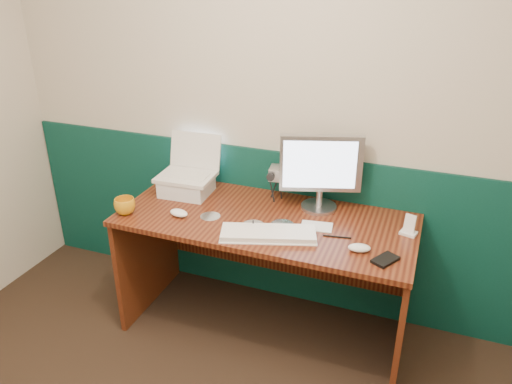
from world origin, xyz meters
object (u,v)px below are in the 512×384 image
at_px(monitor, 321,172).
at_px(desk, 265,275).
at_px(camcorder, 276,184).
at_px(mug, 125,206).
at_px(laptop, 185,157).
at_px(keyboard, 268,234).

bearing_deg(monitor, desk, -156.01).
distance_m(monitor, camcorder, 0.29).
height_order(monitor, camcorder, monitor).
distance_m(monitor, mug, 1.09).
distance_m(desk, laptop, 0.82).
bearing_deg(laptop, camcorder, 9.02).
relative_size(monitor, keyboard, 0.93).
height_order(laptop, camcorder, laptop).
bearing_deg(desk, laptop, 166.95).
xyz_separation_m(desk, camcorder, (-0.02, 0.24, 0.47)).
bearing_deg(mug, laptop, 61.14).
bearing_deg(mug, desk, 16.96).
distance_m(desk, monitor, 0.68).
xyz_separation_m(desk, monitor, (0.24, 0.21, 0.60)).
xyz_separation_m(keyboard, mug, (-0.82, -0.04, 0.03)).
height_order(desk, monitor, monitor).
distance_m(mug, camcorder, 0.85).
distance_m(desk, camcorder, 0.53).
relative_size(laptop, mug, 2.79).
xyz_separation_m(desk, mug, (-0.74, -0.23, 0.42)).
xyz_separation_m(monitor, camcorder, (-0.26, 0.02, -0.12)).
bearing_deg(desk, keyboard, -66.76).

